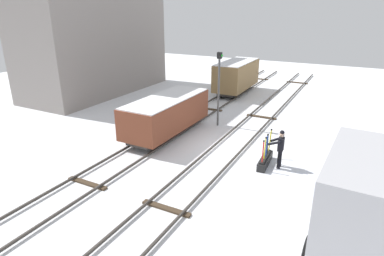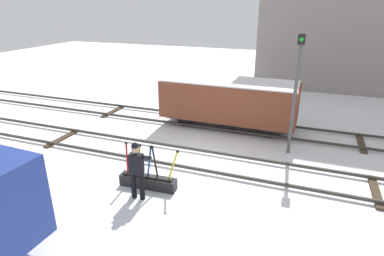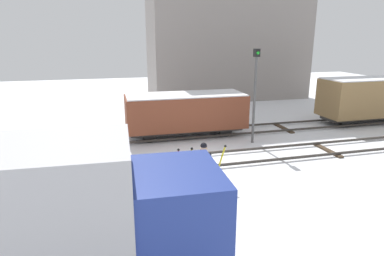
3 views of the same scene
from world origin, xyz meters
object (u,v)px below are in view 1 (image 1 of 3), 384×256
delivery_truck (368,193)px  freight_car_near_switch (236,75)px  freight_car_mid_siding (167,114)px  rail_worker (280,147)px  signal_post (219,83)px  switch_lever_frame (265,159)px

delivery_truck → freight_car_near_switch: 18.59m
freight_car_mid_siding → freight_car_near_switch: freight_car_near_switch is taller
rail_worker → signal_post: (3.85, 4.66, 1.64)m
freight_car_mid_siding → rail_worker: bearing=-98.2°
delivery_truck → freight_car_mid_siding: bearing=66.5°
switch_lever_frame → delivery_truck: size_ratio=0.33×
rail_worker → signal_post: size_ratio=0.40×
switch_lever_frame → delivery_truck: 5.73m
freight_car_near_switch → signal_post: bearing=-167.5°
switch_lever_frame → rail_worker: 0.97m
rail_worker → freight_car_near_switch: freight_car_near_switch is taller
switch_lever_frame → rail_worker: rail_worker is taller
delivery_truck → signal_post: bearing=48.9°
delivery_truck → freight_car_mid_siding: 11.05m
signal_post → freight_car_near_switch: bearing=13.0°
rail_worker → signal_post: 6.27m
rail_worker → freight_car_mid_siding: 6.61m
signal_post → freight_car_mid_siding: 3.66m
switch_lever_frame → signal_post: bearing=42.8°
switch_lever_frame → rail_worker: (0.01, -0.61, 0.76)m
freight_car_near_switch → rail_worker: bearing=-151.8°
delivery_truck → freight_car_mid_siding: delivery_truck is taller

